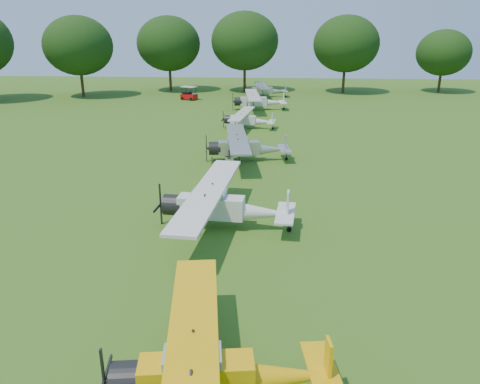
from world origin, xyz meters
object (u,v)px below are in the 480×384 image
(aircraft_7, at_px, (265,89))
(aircraft_2, at_px, (215,371))
(aircraft_4, at_px, (245,146))
(aircraft_6, at_px, (257,100))
(aircraft_5, at_px, (247,119))
(aircraft_3, at_px, (221,204))
(golf_cart, at_px, (189,95))

(aircraft_7, bearing_deg, aircraft_2, -97.47)
(aircraft_4, xyz_separation_m, aircraft_6, (0.02, 25.02, 0.05))
(aircraft_5, bearing_deg, aircraft_3, -82.67)
(aircraft_2, relative_size, aircraft_7, 1.02)
(aircraft_7, xyz_separation_m, golf_cart, (-11.36, -3.77, -0.54))
(aircraft_2, xyz_separation_m, aircraft_3, (-1.22, 12.55, 0.13))
(aircraft_2, bearing_deg, aircraft_5, 84.13)
(aircraft_4, bearing_deg, aircraft_3, -99.19)
(aircraft_4, relative_size, aircraft_5, 1.20)
(aircraft_7, bearing_deg, aircraft_4, -98.69)
(aircraft_4, bearing_deg, golf_cart, 100.15)
(aircraft_3, height_order, aircraft_5, aircraft_3)
(aircraft_5, height_order, aircraft_7, aircraft_7)
(aircraft_2, xyz_separation_m, aircraft_7, (-0.04, 63.25, -0.02))
(aircraft_2, relative_size, golf_cart, 4.02)
(aircraft_6, bearing_deg, aircraft_3, -96.47)
(aircraft_4, distance_m, aircraft_5, 12.98)
(aircraft_7, bearing_deg, aircraft_6, -101.00)
(aircraft_6, bearing_deg, golf_cart, 135.80)
(aircraft_2, bearing_deg, aircraft_4, 83.79)
(aircraft_3, relative_size, aircraft_5, 1.29)
(aircraft_2, height_order, aircraft_7, aircraft_2)
(aircraft_3, xyz_separation_m, aircraft_6, (0.44, 38.52, -0.05))
(aircraft_3, bearing_deg, aircraft_7, 93.31)
(aircraft_3, distance_m, golf_cart, 48.02)
(aircraft_3, distance_m, aircraft_5, 26.46)
(aircraft_3, height_order, aircraft_7, aircraft_3)
(aircraft_4, xyz_separation_m, golf_cart, (-10.59, 33.43, -0.59))
(aircraft_3, bearing_deg, aircraft_2, -79.81)
(aircraft_5, height_order, aircraft_6, aircraft_6)
(aircraft_2, distance_m, aircraft_4, 26.06)
(aircraft_3, height_order, golf_cart, aircraft_3)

